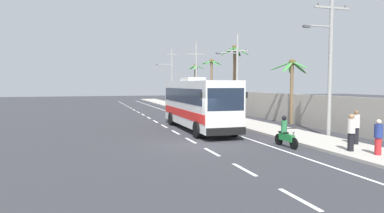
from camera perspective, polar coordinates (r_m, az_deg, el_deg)
name	(u,v)px	position (r m, az deg, el deg)	size (l,w,h in m)	color
ground_plane	(197,144)	(18.76, 0.83, -6.35)	(160.00, 160.00, 0.00)	#303035
sidewalk_kerb	(234,120)	(30.44, 7.14, -2.33)	(3.20, 90.00, 0.14)	#A8A399
lane_markings	(172,118)	(33.08, -3.46, -1.94)	(3.67, 71.00, 0.01)	white
boundary_wall	(252,104)	(35.59, 10.06, 0.42)	(0.24, 60.00, 2.49)	#9E998E
coach_bus_foreground	(198,103)	(24.36, 0.97, 0.68)	(2.95, 10.68, 3.81)	silver
motorcycle_beside_bus	(285,134)	(18.46, 15.54, -4.56)	(0.56, 1.96, 1.64)	black
pedestrian_near_kerb	(378,136)	(17.22, 29.00, -4.45)	(0.36, 0.36, 1.60)	red
pedestrian_midwalk	(356,126)	(19.74, 26.00, -3.05)	(0.36, 0.36, 1.79)	black
pedestrian_far_walk	(351,132)	(17.62, 25.32, -3.86)	(0.36, 0.36, 1.76)	black
utility_pole_nearest	(330,57)	(22.71, 22.25, 7.76)	(3.24, 0.24, 9.35)	#9E9E99
utility_pole_mid	(236,73)	(33.71, 7.52, 5.63)	(3.35, 0.24, 8.23)	#9E9E99
utility_pole_far	(196,74)	(45.95, 0.72, 5.48)	(2.55, 0.24, 8.89)	#9E9E99
utility_pole_distant	(171,74)	(58.48, -3.51, 5.46)	(3.87, 0.24, 9.41)	#9E9E99
palm_nearest	(235,66)	(35.77, 7.23, 6.81)	(3.03, 3.21, 7.42)	brown
palm_second	(195,77)	(54.74, 0.57, 5.03)	(2.87, 2.74, 6.59)	brown
palm_third	(212,74)	(42.76, 3.32, 5.47)	(2.65, 2.56, 6.51)	brown
palm_fourth	(292,76)	(29.12, 16.53, 4.89)	(3.16, 3.35, 5.39)	brown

